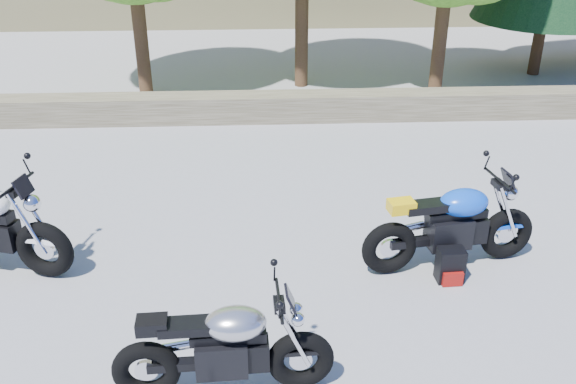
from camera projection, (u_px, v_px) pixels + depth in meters
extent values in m
plane|color=gray|center=(275.00, 292.00, 7.24)|extent=(90.00, 90.00, 0.00)
cube|color=brown|center=(266.00, 107.00, 12.02)|extent=(22.00, 0.55, 0.50)
cylinder|color=#382314|center=(139.00, 21.00, 12.85)|extent=(0.28, 0.28, 3.02)
cylinder|color=#382314|center=(302.00, 7.00, 13.27)|extent=(0.28, 0.28, 3.36)
cylinder|color=#382314|center=(442.00, 23.00, 12.95)|extent=(0.28, 0.28, 2.91)
cylinder|color=#382314|center=(541.00, 27.00, 14.30)|extent=(0.26, 0.26, 2.16)
torus|color=black|center=(301.00, 360.00, 5.79)|extent=(0.62, 0.18, 0.61)
torus|color=black|center=(146.00, 370.00, 5.68)|extent=(0.62, 0.18, 0.61)
cylinder|color=silver|center=(301.00, 360.00, 5.79)|extent=(0.21, 0.05, 0.21)
cylinder|color=silver|center=(146.00, 370.00, 5.68)|extent=(0.21, 0.05, 0.21)
cube|color=black|center=(222.00, 355.00, 5.68)|extent=(0.47, 0.31, 0.34)
cube|color=black|center=(228.00, 336.00, 5.59)|extent=(0.68, 0.19, 0.10)
ellipsoid|color=#B6B5BA|center=(235.00, 323.00, 5.54)|extent=(0.57, 0.40, 0.29)
cube|color=black|center=(186.00, 326.00, 5.50)|extent=(0.49, 0.23, 0.09)
cube|color=black|center=(152.00, 325.00, 5.46)|extent=(0.28, 0.20, 0.12)
cylinder|color=black|center=(279.00, 300.00, 5.47)|extent=(0.06, 0.63, 0.03)
sphere|color=silver|center=(297.00, 314.00, 5.56)|extent=(0.17, 0.17, 0.17)
torus|color=black|center=(45.00, 249.00, 7.37)|extent=(0.73, 0.35, 0.71)
cylinder|color=silver|center=(45.00, 249.00, 7.37)|extent=(0.25, 0.11, 0.24)
cylinder|color=black|center=(14.00, 186.00, 7.05)|extent=(0.22, 0.72, 0.04)
sphere|color=silver|center=(32.00, 203.00, 7.10)|extent=(0.20, 0.20, 0.20)
torus|color=black|center=(506.00, 234.00, 7.73)|extent=(0.68, 0.28, 0.66)
torus|color=black|center=(389.00, 248.00, 7.44)|extent=(0.68, 0.28, 0.66)
cylinder|color=silver|center=(506.00, 234.00, 7.73)|extent=(0.23, 0.08, 0.23)
cylinder|color=silver|center=(389.00, 248.00, 7.44)|extent=(0.23, 0.08, 0.23)
cube|color=black|center=(448.00, 232.00, 7.52)|extent=(0.54, 0.39, 0.37)
cube|color=black|center=(456.00, 214.00, 7.43)|extent=(0.74, 0.29, 0.10)
ellipsoid|color=blue|center=(464.00, 202.00, 7.38)|extent=(0.66, 0.50, 0.32)
cube|color=black|center=(427.00, 207.00, 7.29)|extent=(0.55, 0.31, 0.09)
cube|color=yellow|center=(401.00, 206.00, 7.21)|extent=(0.32, 0.25, 0.14)
cylinder|color=black|center=(500.00, 180.00, 7.35)|extent=(0.15, 0.68, 0.03)
sphere|color=silver|center=(510.00, 193.00, 7.47)|extent=(0.19, 0.19, 0.19)
cube|color=black|center=(450.00, 265.00, 7.36)|extent=(0.31, 0.23, 0.41)
cube|color=maroon|center=(453.00, 279.00, 7.29)|extent=(0.24, 0.06, 0.17)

